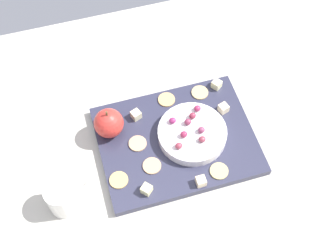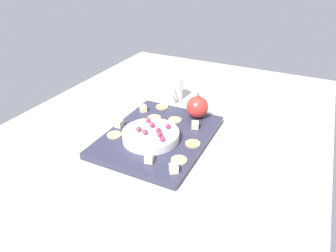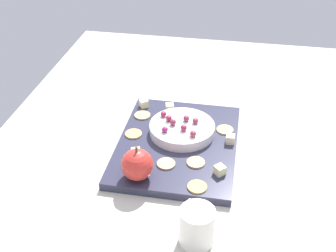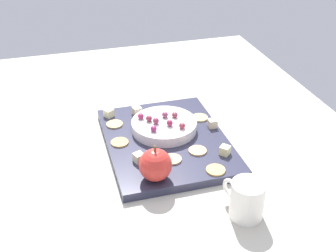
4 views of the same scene
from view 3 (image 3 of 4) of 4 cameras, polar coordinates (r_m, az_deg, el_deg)
table at (r=103.66cm, az=1.63°, el=-4.77°), size 138.70×94.45×3.66cm
platter at (r=104.48cm, az=1.26°, el=-2.44°), size 35.63×27.76×1.98cm
serving_dish at (r=106.01cm, az=1.84°, el=-0.37°), size 15.87×15.87×2.43cm
apple_whole at (r=91.79cm, az=-4.04°, el=-5.05°), size 6.87×6.87×6.87cm
apple_stem at (r=89.29cm, az=-4.15°, el=-3.05°), size 0.50×0.50×1.20cm
cheese_cube_0 at (r=94.62cm, az=6.78°, el=-5.73°), size 2.88×2.88×2.04cm
cheese_cube_1 at (r=103.89cm, az=8.13°, el=-1.70°), size 2.06×2.06×2.04cm
cheese_cube_2 at (r=98.80cm, az=-4.21°, el=-3.55°), size 2.63×2.63×2.04cm
cheese_cube_3 at (r=116.44cm, az=-3.17°, el=2.96°), size 2.84×2.84×2.04cm
cheese_cube_4 at (r=114.48cm, az=0.23°, el=2.42°), size 2.54×2.54×2.04cm
cracker_0 at (r=106.31cm, az=-4.54°, el=-1.03°), size 4.13×4.13×0.40cm
cracker_1 at (r=108.32cm, az=7.44°, el=-0.49°), size 4.13×4.13×0.40cm
cracker_2 at (r=91.41cm, az=3.83°, el=-7.92°), size 4.13×4.13×0.40cm
cracker_3 at (r=97.45cm, az=3.65°, el=-4.76°), size 4.13×4.13×0.40cm
cracker_4 at (r=96.90cm, az=-0.25°, el=-4.95°), size 4.13×4.13×0.40cm
cracker_5 at (r=113.02cm, az=-3.36°, el=1.40°), size 4.13×4.13×0.40cm
grape_0 at (r=104.78cm, az=0.66°, el=0.50°), size 1.65×1.48×1.55cm
grape_1 at (r=107.97cm, az=-0.59°, el=1.59°), size 1.65×1.48×1.42cm
grape_2 at (r=106.34cm, az=2.40°, el=1.01°), size 1.65×1.48×1.49cm
grape_3 at (r=102.42cm, az=-0.41°, el=-0.45°), size 1.65×1.48×1.37cm
grape_4 at (r=101.09cm, az=3.29°, el=-1.00°), size 1.65×1.48×1.47cm
grape_5 at (r=106.28cm, az=0.11°, el=1.03°), size 1.65×1.48×1.50cm
grape_6 at (r=105.65cm, az=3.60°, el=0.68°), size 1.65×1.48×1.37cm
grape_7 at (r=102.93cm, az=2.01°, el=-0.22°), size 1.65×1.48×1.53cm
cup at (r=81.52cm, az=3.76°, el=-12.85°), size 9.38×6.48×7.69cm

